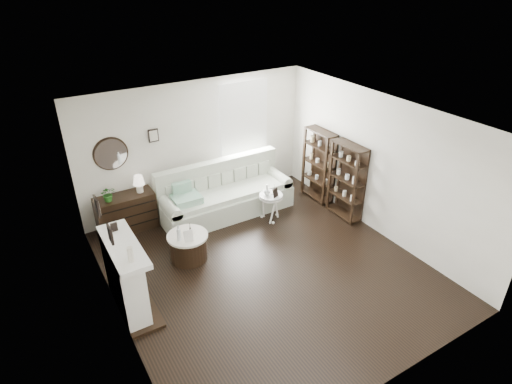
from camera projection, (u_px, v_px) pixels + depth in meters
room at (228, 128)px, 9.10m from camera, size 5.50×5.50×5.50m
fireplace at (126, 279)px, 6.41m from camera, size 0.50×1.40×1.84m
shelf_unit_far at (319, 165)px, 9.34m from camera, size 0.30×0.80×1.60m
shelf_unit_near at (347, 181)px, 8.66m from camera, size 0.30×0.80×1.60m
sofa at (225, 196)px, 9.02m from camera, size 2.78×0.96×1.08m
quilt at (186, 199)px, 8.37m from camera, size 0.56×0.46×0.14m
suitcase at (272, 196)px, 9.40m from camera, size 0.57×0.31×0.36m
dresser at (126, 213)px, 8.40m from camera, size 1.13×0.49×0.75m
table_lamp at (139, 184)px, 8.28m from camera, size 0.28×0.28×0.35m
potted_plant at (108, 194)px, 7.98m from camera, size 0.28×0.25×0.30m
drum_table at (188, 246)px, 7.62m from camera, size 0.72×0.72×0.50m
pedestal_table at (271, 197)px, 8.64m from camera, size 0.49×0.49×0.59m
eiffel_drum at (190, 228)px, 7.53m from camera, size 0.13×0.13×0.17m
bottle_drum at (179, 233)px, 7.29m from camera, size 0.07×0.07×0.30m
card_frame_drum at (188, 236)px, 7.29m from camera, size 0.16×0.08×0.21m
eiffel_ped at (274, 189)px, 8.64m from camera, size 0.11×0.11×0.17m
flask_ped at (267, 190)px, 8.53m from camera, size 0.13×0.13×0.24m
card_frame_ped at (275, 193)px, 8.48m from camera, size 0.15×0.10×0.19m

